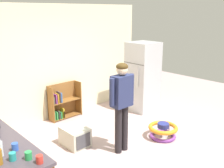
{
  "coord_description": "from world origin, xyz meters",
  "views": [
    {
      "loc": [
        -3.2,
        -3.08,
        2.54
      ],
      "look_at": [
        0.2,
        0.57,
        1.15
      ],
      "focal_mm": 42.1,
      "sensor_mm": 36.0,
      "label": 1
    }
  ],
  "objects_px": {
    "red_cup": "(40,159)",
    "green_cup": "(28,156)",
    "refrigerator": "(143,77)",
    "baby_walker": "(163,130)",
    "pet_carrier": "(75,136)",
    "clear_bottle": "(0,148)",
    "teal_cup": "(12,156)",
    "blue_cup": "(15,147)",
    "bookshelf": "(62,103)",
    "standing_person": "(122,100)"
  },
  "relations": [
    {
      "from": "red_cup",
      "to": "teal_cup",
      "type": "height_order",
      "value": "same"
    },
    {
      "from": "bookshelf",
      "to": "red_cup",
      "type": "bearing_deg",
      "value": -126.3
    },
    {
      "from": "pet_carrier",
      "to": "clear_bottle",
      "type": "height_order",
      "value": "clear_bottle"
    },
    {
      "from": "teal_cup",
      "to": "blue_cup",
      "type": "xyz_separation_m",
      "value": [
        0.11,
        0.2,
        0.0
      ]
    },
    {
      "from": "standing_person",
      "to": "teal_cup",
      "type": "relative_size",
      "value": 17.67
    },
    {
      "from": "bookshelf",
      "to": "pet_carrier",
      "type": "relative_size",
      "value": 1.54
    },
    {
      "from": "baby_walker",
      "to": "pet_carrier",
      "type": "distance_m",
      "value": 1.8
    },
    {
      "from": "clear_bottle",
      "to": "teal_cup",
      "type": "relative_size",
      "value": 2.59
    },
    {
      "from": "baby_walker",
      "to": "bookshelf",
      "type": "bearing_deg",
      "value": 111.88
    },
    {
      "from": "standing_person",
      "to": "bookshelf",
      "type": "bearing_deg",
      "value": 87.97
    },
    {
      "from": "baby_walker",
      "to": "red_cup",
      "type": "relative_size",
      "value": 6.36
    },
    {
      "from": "pet_carrier",
      "to": "refrigerator",
      "type": "bearing_deg",
      "value": 9.39
    },
    {
      "from": "standing_person",
      "to": "pet_carrier",
      "type": "distance_m",
      "value": 1.24
    },
    {
      "from": "baby_walker",
      "to": "red_cup",
      "type": "height_order",
      "value": "red_cup"
    },
    {
      "from": "clear_bottle",
      "to": "blue_cup",
      "type": "relative_size",
      "value": 2.59
    },
    {
      "from": "standing_person",
      "to": "green_cup",
      "type": "bearing_deg",
      "value": -165.66
    },
    {
      "from": "bookshelf",
      "to": "blue_cup",
      "type": "height_order",
      "value": "blue_cup"
    },
    {
      "from": "clear_bottle",
      "to": "blue_cup",
      "type": "height_order",
      "value": "clear_bottle"
    },
    {
      "from": "standing_person",
      "to": "blue_cup",
      "type": "bearing_deg",
      "value": -173.94
    },
    {
      "from": "refrigerator",
      "to": "red_cup",
      "type": "bearing_deg",
      "value": -154.64
    },
    {
      "from": "teal_cup",
      "to": "clear_bottle",
      "type": "bearing_deg",
      "value": 109.4
    },
    {
      "from": "clear_bottle",
      "to": "refrigerator",
      "type": "bearing_deg",
      "value": 18.58
    },
    {
      "from": "refrigerator",
      "to": "pet_carrier",
      "type": "xyz_separation_m",
      "value": [
        -2.45,
        -0.4,
        -0.71
      ]
    },
    {
      "from": "refrigerator",
      "to": "bookshelf",
      "type": "xyz_separation_m",
      "value": [
        -1.87,
        0.93,
        -0.52
      ]
    },
    {
      "from": "refrigerator",
      "to": "baby_walker",
      "type": "distance_m",
      "value": 1.82
    },
    {
      "from": "teal_cup",
      "to": "standing_person",
      "type": "bearing_deg",
      "value": 10.81
    },
    {
      "from": "refrigerator",
      "to": "baby_walker",
      "type": "xyz_separation_m",
      "value": [
        -0.94,
        -1.39,
        -0.73
      ]
    },
    {
      "from": "bookshelf",
      "to": "teal_cup",
      "type": "distance_m",
      "value": 3.42
    },
    {
      "from": "blue_cup",
      "to": "teal_cup",
      "type": "bearing_deg",
      "value": -119.98
    },
    {
      "from": "standing_person",
      "to": "green_cup",
      "type": "height_order",
      "value": "standing_person"
    },
    {
      "from": "bookshelf",
      "to": "baby_walker",
      "type": "distance_m",
      "value": 2.5
    },
    {
      "from": "refrigerator",
      "to": "green_cup",
      "type": "xyz_separation_m",
      "value": [
        -3.97,
        -1.69,
        0.06
      ]
    },
    {
      "from": "baby_walker",
      "to": "teal_cup",
      "type": "distance_m",
      "value": 3.27
    },
    {
      "from": "red_cup",
      "to": "green_cup",
      "type": "height_order",
      "value": "same"
    },
    {
      "from": "standing_person",
      "to": "green_cup",
      "type": "xyz_separation_m",
      "value": [
        -2.03,
        -0.52,
        -0.06
      ]
    },
    {
      "from": "pet_carrier",
      "to": "blue_cup",
      "type": "distance_m",
      "value": 1.99
    },
    {
      "from": "bookshelf",
      "to": "blue_cup",
      "type": "xyz_separation_m",
      "value": [
        -2.13,
        -2.33,
        0.58
      ]
    },
    {
      "from": "baby_walker",
      "to": "blue_cup",
      "type": "distance_m",
      "value": 3.16
    },
    {
      "from": "bookshelf",
      "to": "red_cup",
      "type": "distance_m",
      "value": 3.5
    },
    {
      "from": "bookshelf",
      "to": "pet_carrier",
      "type": "height_order",
      "value": "bookshelf"
    },
    {
      "from": "clear_bottle",
      "to": "green_cup",
      "type": "relative_size",
      "value": 2.59
    },
    {
      "from": "red_cup",
      "to": "teal_cup",
      "type": "distance_m",
      "value": 0.33
    },
    {
      "from": "clear_bottle",
      "to": "green_cup",
      "type": "bearing_deg",
      "value": -54.58
    },
    {
      "from": "refrigerator",
      "to": "teal_cup",
      "type": "height_order",
      "value": "refrigerator"
    },
    {
      "from": "clear_bottle",
      "to": "pet_carrier",
      "type": "bearing_deg",
      "value": 30.02
    },
    {
      "from": "teal_cup",
      "to": "refrigerator",
      "type": "bearing_deg",
      "value": 21.17
    },
    {
      "from": "pet_carrier",
      "to": "red_cup",
      "type": "height_order",
      "value": "red_cup"
    },
    {
      "from": "bookshelf",
      "to": "blue_cup",
      "type": "relative_size",
      "value": 8.95
    },
    {
      "from": "blue_cup",
      "to": "pet_carrier",
      "type": "bearing_deg",
      "value": 32.59
    },
    {
      "from": "standing_person",
      "to": "pet_carrier",
      "type": "height_order",
      "value": "standing_person"
    }
  ]
}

